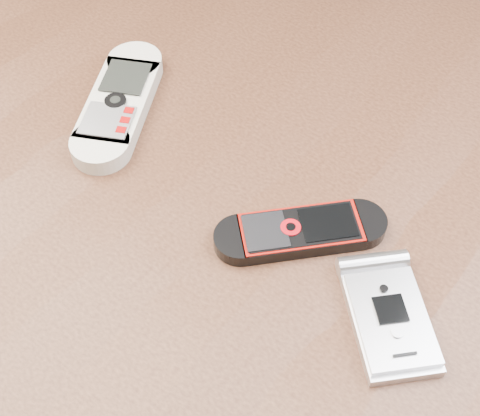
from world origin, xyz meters
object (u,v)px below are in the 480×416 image
at_px(table, 236,284).
at_px(motorola_razr, 390,317).
at_px(nokia_white, 119,103).
at_px(nokia_black_red, 301,231).

xyz_separation_m(table, motorola_razr, (0.14, -0.01, 0.11)).
distance_m(nokia_white, nokia_black_red, 0.20).
bearing_deg(table, motorola_razr, -3.93).
distance_m(table, nokia_white, 0.19).
height_order(nokia_black_red, motorola_razr, motorola_razr).
bearing_deg(motorola_razr, nokia_white, 126.52).
distance_m(table, motorola_razr, 0.18).
distance_m(nokia_white, motorola_razr, 0.29).
relative_size(nokia_black_red, motorola_razr, 1.34).
height_order(table, nokia_white, nokia_white).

